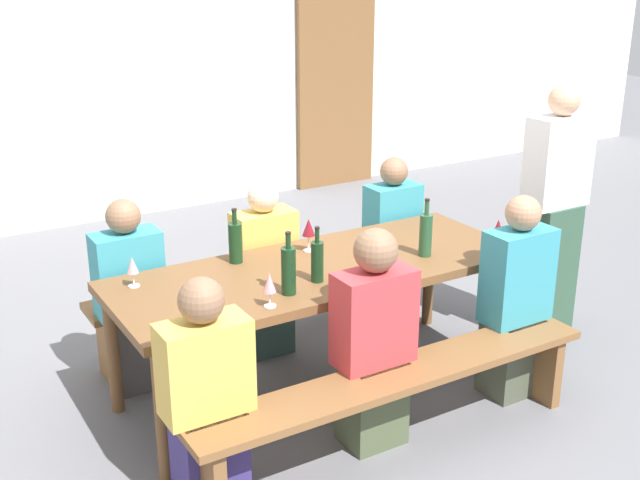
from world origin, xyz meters
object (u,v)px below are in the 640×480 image
at_px(wine_bottle_2, 235,242).
at_px(seated_guest_near_1, 373,344).
at_px(wine_bottle_3, 426,234).
at_px(seated_guest_far_0, 131,301).
at_px(standing_host, 552,221).
at_px(seated_guest_near_0, 207,399).
at_px(wine_bottle_0, 289,270).
at_px(wine_glass_2, 309,228).
at_px(tasting_table, 320,278).
at_px(wine_bottle_1, 317,261).
at_px(wine_glass_0, 269,284).
at_px(wine_glass_1, 133,267).
at_px(bench_near, 398,389).
at_px(seated_guest_far_2, 392,244).
at_px(wooden_door, 336,86).
at_px(wine_glass_3, 498,228).
at_px(bench_far, 260,287).
at_px(seated_guest_near_2, 515,303).
at_px(seated_guest_far_1, 265,274).

bearing_deg(wine_bottle_2, seated_guest_near_1, -69.78).
height_order(wine_bottle_3, seated_guest_near_1, seated_guest_near_1).
bearing_deg(seated_guest_far_0, seated_guest_near_1, 35.88).
relative_size(wine_bottle_2, standing_host, 0.19).
relative_size(wine_bottle_3, seated_guest_near_0, 0.31).
xyz_separation_m(wine_bottle_0, wine_glass_2, (0.39, 0.47, 0.01)).
bearing_deg(wine_bottle_0, tasting_table, 36.32).
bearing_deg(wine_bottle_1, wine_glass_0, -156.60).
bearing_deg(seated_guest_near_0, wine_glass_1, 1.92).
height_order(bench_near, seated_guest_far_2, seated_guest_far_2).
xyz_separation_m(wooden_door, tasting_table, (-2.38, -3.63, -0.37)).
bearing_deg(wine_glass_3, bench_far, 136.34).
relative_size(bench_far, wine_glass_3, 13.42).
distance_m(tasting_table, seated_guest_near_2, 1.07).
xyz_separation_m(seated_guest_far_2, standing_host, (0.67, -0.75, 0.26)).
relative_size(wine_bottle_3, wine_glass_2, 1.73).
bearing_deg(bench_near, wine_glass_3, 24.33).
relative_size(wine_bottle_0, seated_guest_far_2, 0.29).
bearing_deg(wine_glass_1, bench_near, -45.65).
bearing_deg(seated_guest_near_0, wine_bottle_1, -63.29).
relative_size(wine_glass_0, seated_guest_far_0, 0.16).
bearing_deg(wine_glass_3, seated_guest_near_0, -170.78).
xyz_separation_m(wine_glass_0, standing_host, (2.05, 0.16, -0.08)).
xyz_separation_m(wine_bottle_1, wine_bottle_3, (0.71, 0.01, 0.01)).
xyz_separation_m(wooden_door, seated_guest_near_0, (-3.31, -4.21, -0.54)).
distance_m(wooden_door, bench_far, 3.82).
xyz_separation_m(bench_far, wine_glass_1, (-0.95, -0.48, 0.50)).
distance_m(wine_glass_0, seated_guest_near_0, 0.63).
bearing_deg(seated_guest_near_1, wine_glass_3, -73.58).
bearing_deg(wine_glass_3, wooden_door, 70.92).
distance_m(wine_bottle_1, wine_glass_3, 1.16).
xyz_separation_m(wooden_door, seated_guest_far_0, (-3.26, -3.05, -0.52)).
bearing_deg(wine_glass_2, seated_guest_near_0, -140.66).
distance_m(wooden_door, wine_glass_0, 4.88).
height_order(seated_guest_near_1, seated_guest_far_0, seated_guest_near_1).
height_order(tasting_table, seated_guest_far_1, seated_guest_far_1).
relative_size(seated_guest_far_0, seated_guest_far_1, 1.02).
relative_size(wine_bottle_2, seated_guest_near_2, 0.27).
relative_size(bench_far, seated_guest_far_1, 2.00).
bearing_deg(wine_glass_1, seated_guest_near_2, -24.06).
bearing_deg(wine_bottle_3, seated_guest_far_2, 66.77).
bearing_deg(seated_guest_near_1, wine_glass_0, 59.91).
distance_m(wine_bottle_1, standing_host, 1.70).
bearing_deg(wine_glass_3, seated_guest_far_0, 156.37).
height_order(wooden_door, bench_far, wooden_door).
relative_size(seated_guest_near_1, seated_guest_far_0, 1.02).
bearing_deg(bench_far, seated_guest_near_2, -55.59).
relative_size(seated_guest_near_1, seated_guest_near_2, 0.99).
xyz_separation_m(wine_bottle_3, wine_glass_3, (0.45, -0.10, -0.02)).
distance_m(wine_bottle_0, seated_guest_near_1, 0.55).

